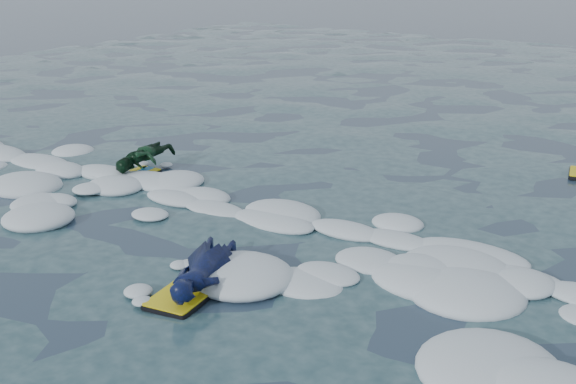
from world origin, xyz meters
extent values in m
plane|color=#182939|center=(0.00, 0.00, 0.00)|extent=(120.00, 120.00, 0.00)
cube|color=black|center=(0.80, -0.78, 0.03)|extent=(0.64, 1.00, 0.05)
cube|color=yellow|center=(0.80, -0.78, 0.07)|extent=(0.62, 0.98, 0.02)
imported|color=#0B114D|center=(0.80, -0.53, 0.20)|extent=(0.99, 1.49, 0.34)
cube|color=black|center=(-2.51, 1.82, 0.03)|extent=(0.43, 0.75, 0.04)
cube|color=yellow|center=(-2.51, 1.82, 0.05)|extent=(0.42, 0.74, 0.01)
cube|color=#1A79C6|center=(-2.51, 1.82, 0.06)|extent=(0.16, 0.70, 0.00)
imported|color=#0F3A1C|center=(-2.51, 2.02, 0.23)|extent=(0.57, 1.12, 0.42)
camera|label=1|loc=(5.33, -5.73, 3.43)|focal=45.00mm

